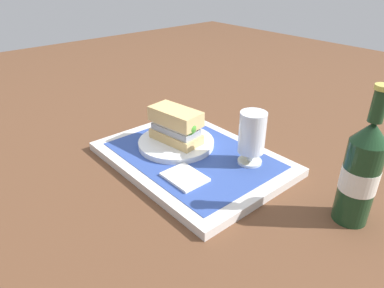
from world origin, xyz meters
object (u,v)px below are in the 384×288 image
at_px(plate, 175,143).
at_px(beer_bottle, 361,172).
at_px(beer_glass, 252,136).
at_px(sandwich, 175,126).

xyz_separation_m(plate, beer_bottle, (0.41, 0.10, 0.08)).
bearing_deg(beer_glass, beer_bottle, 3.50).
xyz_separation_m(sandwich, beer_bottle, (0.41, 0.10, 0.03)).
distance_m(sandwich, beer_bottle, 0.42).
bearing_deg(sandwich, beer_glass, 17.24).
bearing_deg(beer_glass, plate, -155.02).
bearing_deg(sandwich, beer_bottle, 5.13).
bearing_deg(plate, beer_glass, 24.98).
height_order(plate, beer_glass, beer_glass).
xyz_separation_m(sandwich, beer_glass, (0.17, 0.08, 0.01)).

